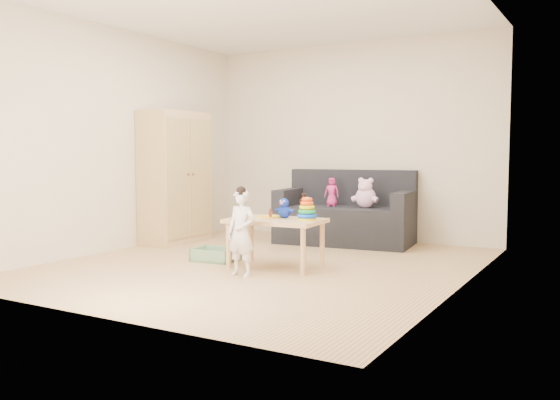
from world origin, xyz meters
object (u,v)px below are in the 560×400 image
Objects in this scene: play_table at (275,243)px; sofa at (345,225)px; wardrobe at (175,178)px; toddler at (241,234)px.

sofa is at bearing 91.21° from play_table.
wardrobe is 2.18m from play_table.
play_table reaches higher than sofa.
toddler is (1.88, -1.31, -0.44)m from wardrobe.
toddler is at bearing -96.95° from sofa.
sofa is 2.10× the size of toddler.
wardrobe is 1.00× the size of sofa.
toddler is (-0.03, -2.31, 0.16)m from sofa.
wardrobe reaches higher than sofa.
sofa is 1.80m from play_table.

